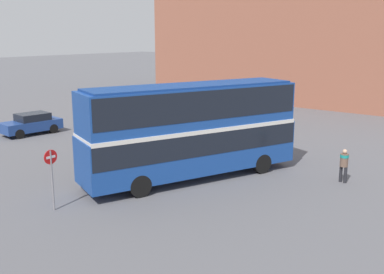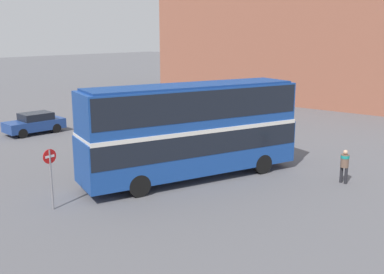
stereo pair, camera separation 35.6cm
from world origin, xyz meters
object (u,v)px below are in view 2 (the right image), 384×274
double_decker_bus (192,126)px  pedestrian_foreground (345,163)px  parked_car_kerb_far (35,123)px  no_entry_sign (51,170)px  parked_car_kerb_near (144,106)px

double_decker_bus → pedestrian_foreground: double_decker_bus is taller
parked_car_kerb_far → no_entry_sign: bearing=66.8°
double_decker_bus → pedestrian_foreground: bearing=-35.7°
parked_car_kerb_far → double_decker_bus: bearing=93.1°
parked_car_kerb_near → no_entry_sign: 22.30m
pedestrian_foreground → parked_car_kerb_near: (7.23, 20.98, -0.17)m
pedestrian_foreground → parked_car_kerb_far: (-3.25, 21.57, -0.25)m
pedestrian_foreground → parked_car_kerb_far: 21.81m
double_decker_bus → parked_car_kerb_near: bearing=73.7°
double_decker_bus → pedestrian_foreground: (4.06, -6.16, -1.68)m
double_decker_bus → parked_car_kerb_near: double_decker_bus is taller
parked_car_kerb_near → pedestrian_foreground: bearing=71.5°
parked_car_kerb_far → no_entry_sign: 15.60m
parked_car_kerb_far → parked_car_kerb_near: bearing=-177.1°
double_decker_bus → pedestrian_foreground: 7.57m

